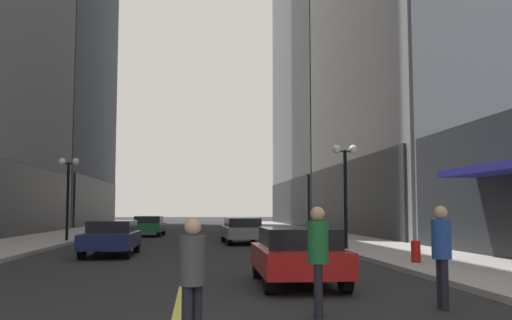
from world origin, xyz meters
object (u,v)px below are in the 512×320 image
fire_hydrant_right (416,254)px  car_grey (242,230)px  car_green (149,225)px  pedestrian_with_orange_bag (192,273)px  pedestrian_in_green_parka (318,252)px  pedestrian_in_blue_hoodie (442,248)px  car_red (297,254)px  car_navy (112,236)px  street_lamp_left_far (68,180)px  street_lamp_right_mid (345,173)px

fire_hydrant_right → car_grey: bearing=108.8°
car_green → pedestrian_with_orange_bag: (3.13, -31.14, 0.22)m
pedestrian_in_green_parka → pedestrian_with_orange_bag: size_ratio=1.10×
pedestrian_in_blue_hoodie → pedestrian_with_orange_bag: (-4.34, -2.43, -0.12)m
car_red → car_green: (-5.49, 25.29, 0.00)m
pedestrian_in_blue_hoodie → pedestrian_in_green_parka: size_ratio=1.01×
car_red → pedestrian_in_blue_hoodie: (1.97, -3.42, 0.34)m
car_navy → car_grey: (5.52, 7.06, -0.00)m
car_green → pedestrian_in_blue_hoodie: 29.66m
car_navy → street_lamp_left_far: street_lamp_left_far is taller
car_grey → car_green: (-5.47, 8.96, -0.00)m
pedestrian_in_blue_hoodie → street_lamp_left_far: size_ratio=0.41×
street_lamp_right_mid → car_grey: bearing=120.8°
car_navy → car_green: same height
pedestrian_with_orange_bag → fire_hydrant_right: (6.64, 9.55, -0.54)m
car_grey → street_lamp_right_mid: (3.80, -6.36, 2.54)m
street_lamp_left_far → fire_hydrant_right: (13.30, -13.78, -2.86)m
pedestrian_in_blue_hoodie → pedestrian_with_orange_bag: pedestrian_in_blue_hoodie is taller
car_red → pedestrian_with_orange_bag: size_ratio=2.50×
car_navy → fire_hydrant_right: 11.29m
car_green → pedestrian_in_blue_hoodie: bearing=-75.4°
pedestrian_in_blue_hoodie → street_lamp_right_mid: size_ratio=0.41×
pedestrian_with_orange_bag → car_grey: bearing=84.0°
car_green → pedestrian_in_green_parka: size_ratio=2.36×
pedestrian_with_orange_bag → street_lamp_right_mid: bearing=68.8°
car_navy → pedestrian_in_green_parka: bearing=-68.6°
car_red → car_navy: size_ratio=0.87×
pedestrian_in_blue_hoodie → pedestrian_with_orange_bag: 4.97m
car_green → pedestrian_in_blue_hoodie: pedestrian_in_blue_hoodie is taller
car_red → fire_hydrant_right: (4.28, 3.70, -0.32)m
pedestrian_with_orange_bag → street_lamp_left_far: size_ratio=0.37×
car_navy → street_lamp_right_mid: bearing=4.3°
car_red → car_grey: size_ratio=0.88×
street_lamp_right_mid → fire_hydrant_right: size_ratio=5.54×
car_red → pedestrian_with_orange_bag: 6.31m
car_navy → pedestrian_in_blue_hoodie: bearing=-59.4°
street_lamp_left_far → fire_hydrant_right: street_lamp_left_far is taller
car_red → pedestrian_with_orange_bag: (-2.37, -5.85, 0.23)m
pedestrian_in_blue_hoodie → pedestrian_in_green_parka: pedestrian_in_blue_hoodie is taller
car_red → street_lamp_right_mid: street_lamp_right_mid is taller
car_red → car_navy: (-5.55, 9.27, 0.00)m
car_red → fire_hydrant_right: bearing=40.9°
car_green → pedestrian_in_green_parka: 29.69m
car_red → car_grey: 16.33m
pedestrian_with_orange_bag → street_lamp_right_mid: street_lamp_right_mid is taller
car_grey → car_navy: bearing=-128.0°
street_lamp_left_far → car_red: bearing=-62.7°
car_grey → pedestrian_in_green_parka: size_ratio=2.58×
car_green → pedestrian_with_orange_bag: bearing=-84.3°
car_red → street_lamp_left_far: bearing=117.3°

